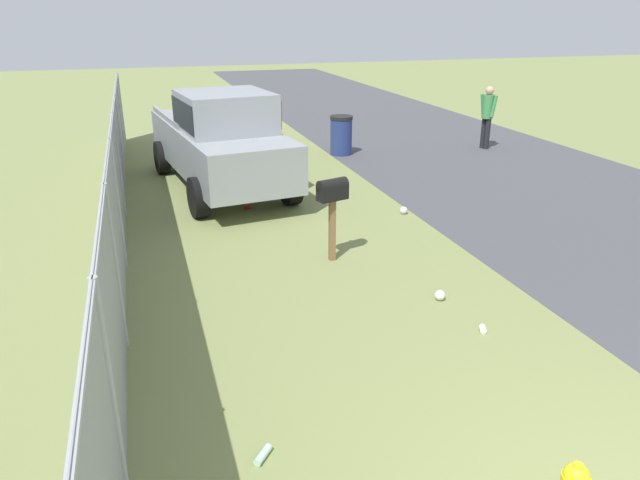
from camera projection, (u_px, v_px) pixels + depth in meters
road_asphalt at (619, 223)px, 10.55m from camera, size 60.00×6.63×0.01m
mailbox at (332, 196)px, 8.63m from camera, size 0.32×0.50×1.28m
pickup_truck at (221, 138)px, 12.10m from camera, size 5.38×2.61×2.09m
trash_bin at (341, 135)px, 15.36m from camera, size 0.59×0.59×1.01m
pedestrian at (487, 113)px, 15.86m from camera, size 0.48×0.30×1.68m
fence_section at (118, 179)px, 9.50m from camera, size 16.66×0.07×1.92m
litter_cup_midfield_b at (483, 329)px, 6.97m from camera, size 0.12×0.11×0.08m
litter_bag_by_mailbox at (440, 295)px, 7.73m from camera, size 0.14×0.14×0.14m
litter_bottle_near_hydrant at (263, 455)px, 5.00m from camera, size 0.21×0.19×0.07m
litter_bag_midfield_a at (404, 210)px, 10.99m from camera, size 0.14×0.14×0.14m
litter_can_far_scatter at (248, 207)px, 11.27m from camera, size 0.11×0.14×0.07m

